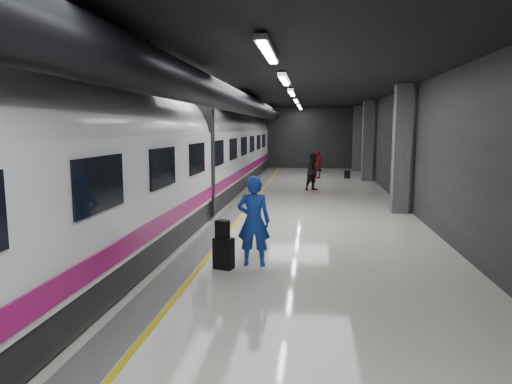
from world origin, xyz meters
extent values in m
plane|color=silver|center=(0.00, 0.00, 0.00)|extent=(40.00, 40.00, 0.00)
cube|color=black|center=(0.00, 0.00, 4.50)|extent=(10.00, 40.00, 0.02)
cube|color=#28282B|center=(0.00, 20.00, 2.25)|extent=(10.00, 0.02, 4.50)
cube|color=#28282B|center=(-5.00, 0.00, 2.25)|extent=(0.02, 40.00, 4.50)
cube|color=#28282B|center=(5.00, 0.00, 2.25)|extent=(0.02, 40.00, 4.50)
cube|color=slate|center=(-1.35, 0.00, 0.01)|extent=(0.65, 39.80, 0.01)
cube|color=yellow|center=(-0.95, 0.00, 0.01)|extent=(0.10, 39.80, 0.01)
cylinder|color=black|center=(-1.30, 0.00, 3.95)|extent=(0.80, 38.00, 0.80)
cube|color=silver|center=(0.60, -6.00, 4.40)|extent=(0.22, 2.60, 0.10)
cube|color=silver|center=(0.60, -1.00, 4.40)|extent=(0.22, 2.60, 0.10)
cube|color=silver|center=(0.60, 4.00, 4.40)|extent=(0.22, 2.60, 0.10)
cube|color=silver|center=(0.60, 9.00, 4.40)|extent=(0.22, 2.60, 0.10)
cube|color=silver|center=(0.60, 14.00, 4.40)|extent=(0.22, 2.60, 0.10)
cube|color=silver|center=(0.60, 18.00, 4.40)|extent=(0.22, 2.60, 0.10)
cube|color=#515154|center=(4.55, 2.00, 2.25)|extent=(0.55, 0.55, 4.50)
cube|color=#515154|center=(4.55, 12.00, 2.25)|extent=(0.55, 0.55, 4.50)
cube|color=#515154|center=(4.55, 18.00, 2.25)|extent=(0.55, 0.55, 4.50)
cube|color=black|center=(-3.25, 0.00, 0.35)|extent=(2.80, 38.00, 0.60)
cube|color=white|center=(-3.25, 0.00, 1.75)|extent=(2.90, 38.00, 2.20)
cylinder|color=white|center=(-3.25, 0.00, 2.70)|extent=(2.80, 38.00, 2.80)
cube|color=#990D5C|center=(-1.78, 0.00, 0.95)|extent=(0.04, 38.00, 0.35)
cube|color=black|center=(-3.25, 0.00, 2.00)|extent=(3.05, 0.25, 3.80)
cube|color=black|center=(-1.78, -8.00, 2.15)|extent=(0.05, 1.60, 0.85)
cube|color=black|center=(-1.78, -5.00, 2.15)|extent=(0.05, 1.60, 0.85)
cube|color=black|center=(-1.78, -2.00, 2.15)|extent=(0.05, 1.60, 0.85)
cube|color=black|center=(-1.78, 1.00, 2.15)|extent=(0.05, 1.60, 0.85)
cube|color=black|center=(-1.78, 4.00, 2.15)|extent=(0.05, 1.60, 0.85)
cube|color=black|center=(-1.78, 7.00, 2.15)|extent=(0.05, 1.60, 0.85)
cube|color=black|center=(-1.78, 10.00, 2.15)|extent=(0.05, 1.60, 0.85)
cube|color=black|center=(-1.78, 13.00, 2.15)|extent=(0.05, 1.60, 0.85)
cube|color=black|center=(-1.78, 16.00, 2.15)|extent=(0.05, 1.60, 0.85)
imported|color=#193EBF|center=(0.20, -4.93, 0.99)|extent=(0.72, 0.48, 1.99)
cube|color=black|center=(-0.41, -5.23, 0.34)|extent=(0.47, 0.37, 0.67)
cube|color=black|center=(-0.43, -5.26, 0.86)|extent=(0.32, 0.24, 0.39)
imported|color=black|center=(1.55, 7.51, 0.90)|extent=(1.11, 1.08, 1.81)
imported|color=maroon|center=(1.78, 13.02, 0.84)|extent=(1.06, 0.83, 1.68)
cube|color=black|center=(3.56, 13.09, 0.24)|extent=(0.34, 0.24, 0.48)
camera|label=1|loc=(1.42, -14.56, 3.00)|focal=32.00mm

